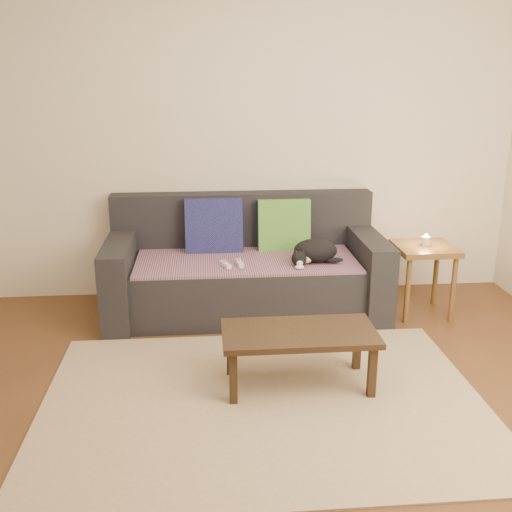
# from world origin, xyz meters

# --- Properties ---
(ground) EXTENTS (4.50, 4.50, 0.00)m
(ground) POSITION_xyz_m (0.00, 0.00, 0.00)
(ground) COLOR brown
(ground) RESTS_ON ground
(back_wall) EXTENTS (4.50, 0.04, 2.60)m
(back_wall) POSITION_xyz_m (0.00, 2.00, 1.30)
(back_wall) COLOR beige
(back_wall) RESTS_ON ground
(sofa) EXTENTS (2.10, 0.94, 0.87)m
(sofa) POSITION_xyz_m (0.00, 1.57, 0.31)
(sofa) COLOR #232328
(sofa) RESTS_ON ground
(throw_blanket) EXTENTS (1.66, 0.74, 0.02)m
(throw_blanket) POSITION_xyz_m (0.00, 1.48, 0.43)
(throw_blanket) COLOR #42294D
(throw_blanket) RESTS_ON sofa
(cushion_navy) EXTENTS (0.45, 0.18, 0.46)m
(cushion_navy) POSITION_xyz_m (-0.23, 1.74, 0.63)
(cushion_navy) COLOR #120F42
(cushion_navy) RESTS_ON throw_blanket
(cushion_green) EXTENTS (0.41, 0.15, 0.42)m
(cushion_green) POSITION_xyz_m (0.32, 1.74, 0.63)
(cushion_green) COLOR #0C503D
(cushion_green) RESTS_ON throw_blanket
(cat) EXTENTS (0.40, 0.31, 0.17)m
(cat) POSITION_xyz_m (0.50, 1.36, 0.52)
(cat) COLOR black
(cat) RESTS_ON throw_blanket
(wii_remote_a) EXTENTS (0.08, 0.15, 0.03)m
(wii_remote_a) POSITION_xyz_m (-0.16, 1.31, 0.46)
(wii_remote_a) COLOR white
(wii_remote_a) RESTS_ON throw_blanket
(wii_remote_b) EXTENTS (0.05, 0.15, 0.03)m
(wii_remote_b) POSITION_xyz_m (-0.06, 1.33, 0.46)
(wii_remote_b) COLOR white
(wii_remote_b) RESTS_ON throw_blanket
(side_table) EXTENTS (0.44, 0.44, 0.54)m
(side_table) POSITION_xyz_m (1.35, 1.37, 0.45)
(side_table) COLOR brown
(side_table) RESTS_ON ground
(candle) EXTENTS (0.06, 0.06, 0.09)m
(candle) POSITION_xyz_m (1.35, 1.37, 0.58)
(candle) COLOR beige
(candle) RESTS_ON side_table
(rug) EXTENTS (2.50, 1.80, 0.01)m
(rug) POSITION_xyz_m (0.00, 0.15, 0.01)
(rug) COLOR tan
(rug) RESTS_ON ground
(coffee_table) EXTENTS (0.90, 0.45, 0.36)m
(coffee_table) POSITION_xyz_m (0.23, 0.32, 0.31)
(coffee_table) COLOR #312113
(coffee_table) RESTS_ON rug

